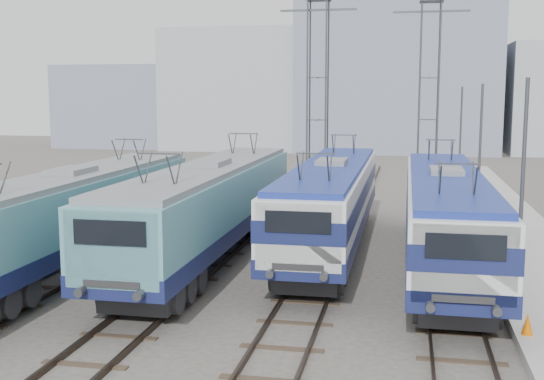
{
  "coord_description": "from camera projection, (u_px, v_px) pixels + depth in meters",
  "views": [
    {
      "loc": [
        5.28,
        -18.57,
        6.53
      ],
      "look_at": [
        0.21,
        7.0,
        2.85
      ],
      "focal_mm": 45.0,
      "sensor_mm": 36.0,
      "label": 1
    }
  ],
  "objects": [
    {
      "name": "locomotive_center_left",
      "position": [
        209.0,
        203.0,
        26.58
      ],
      "size": [
        2.93,
        18.48,
        3.48
      ],
      "color": "#161D4D",
      "rests_on": "ground"
    },
    {
      "name": "mast_mid",
      "position": [
        480.0,
        160.0,
        31.42
      ],
      "size": [
        0.12,
        0.12,
        7.0
      ],
      "primitive_type": "cylinder",
      "color": "#3F4247",
      "rests_on": "ground"
    },
    {
      "name": "locomotive_far_right",
      "position": [
        445.0,
        210.0,
        25.14
      ],
      "size": [
        2.81,
        17.76,
        3.34
      ],
      "color": "#161D4D",
      "rests_on": "ground"
    },
    {
      "name": "catenary_tower_east",
      "position": [
        429.0,
        92.0,
        41.1
      ],
      "size": [
        4.5,
        1.2,
        12.0
      ],
      "color": "#3F4247",
      "rests_on": "ground"
    },
    {
      "name": "catenary_tower_west",
      "position": [
        318.0,
        92.0,
        40.41
      ],
      "size": [
        4.5,
        1.2,
        12.0
      ],
      "color": "#3F4247",
      "rests_on": "ground"
    },
    {
      "name": "building_far_west",
      "position": [
        121.0,
        106.0,
        85.26
      ],
      "size": [
        14.0,
        10.0,
        10.0
      ],
      "primitive_type": "cube",
      "color": "gray",
      "rests_on": "ground"
    },
    {
      "name": "building_west",
      "position": [
        245.0,
        90.0,
        81.91
      ],
      "size": [
        18.0,
        12.0,
        14.0
      ],
      "primitive_type": "cube",
      "color": "#9CA3AE",
      "rests_on": "ground"
    },
    {
      "name": "mast_front",
      "position": [
        522.0,
        199.0,
        19.77
      ],
      "size": [
        0.12,
        0.12,
        7.0
      ],
      "primitive_type": "cylinder",
      "color": "#3F4247",
      "rests_on": "ground"
    },
    {
      "name": "safety_cone",
      "position": [
        527.0,
        324.0,
        17.76
      ],
      "size": [
        0.29,
        0.29,
        0.57
      ],
      "primitive_type": "cone",
      "color": "#D45B01",
      "rests_on": "platform"
    },
    {
      "name": "locomotive_center_right",
      "position": [
        331.0,
        197.0,
        28.29
      ],
      "size": [
        2.83,
        17.87,
        3.36
      ],
      "color": "#161D4D",
      "rests_on": "ground"
    },
    {
      "name": "locomotive_far_left",
      "position": [
        70.0,
        213.0,
        24.93
      ],
      "size": [
        2.83,
        17.87,
        3.36
      ],
      "color": "#161D4D",
      "rests_on": "ground"
    },
    {
      "name": "mast_rear",
      "position": [
        460.0,
        142.0,
        43.08
      ],
      "size": [
        0.12,
        0.12,
        7.0
      ],
      "primitive_type": "cylinder",
      "color": "#3F4247",
      "rests_on": "ground"
    },
    {
      "name": "building_center",
      "position": [
        397.0,
        72.0,
        78.16
      ],
      "size": [
        22.0,
        14.0,
        18.0
      ],
      "primitive_type": "cube",
      "color": "gray",
      "rests_on": "ground"
    },
    {
      "name": "platform",
      "position": [
        536.0,
        264.0,
        25.75
      ],
      "size": [
        4.0,
        70.0,
        0.3
      ],
      "primitive_type": "cube",
      "color": "#9E9E99",
      "rests_on": "ground"
    },
    {
      "name": "ground",
      "position": [
        219.0,
        319.0,
        19.97
      ],
      "size": [
        160.0,
        160.0,
        0.0
      ],
      "primitive_type": "plane",
      "color": "#514C47"
    }
  ]
}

